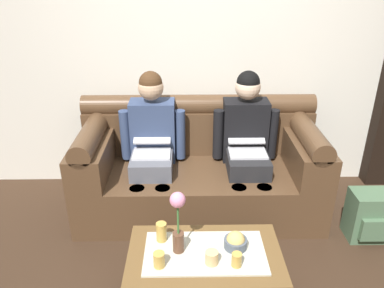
{
  "coord_description": "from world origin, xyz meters",
  "views": [
    {
      "loc": [
        -0.11,
        -1.76,
        2.0
      ],
      "look_at": [
        -0.07,
        0.91,
        0.74
      ],
      "focal_mm": 35.56,
      "sensor_mm": 36.0,
      "label": 1
    }
  ],
  "objects_px": {
    "cup_near_right": "(161,232)",
    "cup_far_left": "(159,260)",
    "coffee_table": "(205,259)",
    "backpack_right": "(368,216)",
    "person_left": "(152,140)",
    "snack_bowl": "(236,242)",
    "person_right": "(246,139)",
    "cup_far_center": "(237,260)",
    "flower_vase": "(178,219)",
    "couch": "(199,169)",
    "cup_near_left": "(212,258)"
  },
  "relations": [
    {
      "from": "cup_near_right",
      "to": "cup_far_left",
      "type": "bearing_deg",
      "value": -90.23
    },
    {
      "from": "coffee_table",
      "to": "backpack_right",
      "type": "xyz_separation_m",
      "value": [
        1.32,
        0.59,
        -0.12
      ]
    },
    {
      "from": "person_left",
      "to": "cup_near_right",
      "type": "height_order",
      "value": "person_left"
    },
    {
      "from": "person_left",
      "to": "snack_bowl",
      "type": "relative_size",
      "value": 8.36
    },
    {
      "from": "person_right",
      "to": "cup_far_left",
      "type": "relative_size",
      "value": 12.8
    },
    {
      "from": "backpack_right",
      "to": "coffee_table",
      "type": "bearing_deg",
      "value": -155.85
    },
    {
      "from": "person_left",
      "to": "cup_far_center",
      "type": "distance_m",
      "value": 1.35
    },
    {
      "from": "cup_near_right",
      "to": "cup_far_center",
      "type": "distance_m",
      "value": 0.52
    },
    {
      "from": "flower_vase",
      "to": "snack_bowl",
      "type": "relative_size",
      "value": 2.91
    },
    {
      "from": "cup_far_center",
      "to": "cup_near_right",
      "type": "bearing_deg",
      "value": 152.4
    },
    {
      "from": "flower_vase",
      "to": "cup_near_right",
      "type": "xyz_separation_m",
      "value": [
        -0.11,
        0.1,
        -0.17
      ]
    },
    {
      "from": "cup_far_left",
      "to": "couch",
      "type": "bearing_deg",
      "value": 76.99
    },
    {
      "from": "coffee_table",
      "to": "cup_far_left",
      "type": "bearing_deg",
      "value": -156.86
    },
    {
      "from": "couch",
      "to": "cup_far_center",
      "type": "distance_m",
      "value": 1.21
    },
    {
      "from": "couch",
      "to": "cup_far_left",
      "type": "relative_size",
      "value": 21.51
    },
    {
      "from": "cup_near_right",
      "to": "flower_vase",
      "type": "bearing_deg",
      "value": -42.88
    },
    {
      "from": "coffee_table",
      "to": "snack_bowl",
      "type": "distance_m",
      "value": 0.22
    },
    {
      "from": "couch",
      "to": "flower_vase",
      "type": "relative_size",
      "value": 4.83
    },
    {
      "from": "cup_far_center",
      "to": "coffee_table",
      "type": "bearing_deg",
      "value": 146.6
    },
    {
      "from": "couch",
      "to": "backpack_right",
      "type": "height_order",
      "value": "couch"
    },
    {
      "from": "person_right",
      "to": "cup_far_center",
      "type": "relative_size",
      "value": 13.97
    },
    {
      "from": "cup_far_left",
      "to": "snack_bowl",
      "type": "bearing_deg",
      "value": 18.76
    },
    {
      "from": "cup_near_left",
      "to": "person_left",
      "type": "bearing_deg",
      "value": 110.41
    },
    {
      "from": "couch",
      "to": "coffee_table",
      "type": "distance_m",
      "value": 1.08
    },
    {
      "from": "person_right",
      "to": "cup_near_left",
      "type": "relative_size",
      "value": 14.49
    },
    {
      "from": "snack_bowl",
      "to": "backpack_right",
      "type": "bearing_deg",
      "value": 26.05
    },
    {
      "from": "cup_near_right",
      "to": "cup_near_left",
      "type": "bearing_deg",
      "value": -34.96
    },
    {
      "from": "couch",
      "to": "person_right",
      "type": "distance_m",
      "value": 0.49
    },
    {
      "from": "coffee_table",
      "to": "cup_near_right",
      "type": "xyz_separation_m",
      "value": [
        -0.27,
        0.12,
        0.12
      ]
    },
    {
      "from": "backpack_right",
      "to": "cup_far_center",
      "type": "bearing_deg",
      "value": -147.98
    },
    {
      "from": "coffee_table",
      "to": "cup_far_left",
      "type": "relative_size",
      "value": 10.12
    },
    {
      "from": "couch",
      "to": "backpack_right",
      "type": "xyz_separation_m",
      "value": [
        1.32,
        -0.48,
        -0.17
      ]
    },
    {
      "from": "cup_far_left",
      "to": "backpack_right",
      "type": "relative_size",
      "value": 0.23
    },
    {
      "from": "couch",
      "to": "cup_near_right",
      "type": "relative_size",
      "value": 15.89
    },
    {
      "from": "coffee_table",
      "to": "flower_vase",
      "type": "relative_size",
      "value": 2.27
    },
    {
      "from": "person_left",
      "to": "cup_far_left",
      "type": "relative_size",
      "value": 12.8
    },
    {
      "from": "cup_far_left",
      "to": "person_left",
      "type": "bearing_deg",
      "value": 95.94
    },
    {
      "from": "cup_near_left",
      "to": "cup_near_right",
      "type": "distance_m",
      "value": 0.38
    },
    {
      "from": "backpack_right",
      "to": "couch",
      "type": "bearing_deg",
      "value": 159.99
    },
    {
      "from": "flower_vase",
      "to": "cup_far_left",
      "type": "distance_m",
      "value": 0.26
    },
    {
      "from": "person_left",
      "to": "cup_near_right",
      "type": "bearing_deg",
      "value": -82.55
    },
    {
      "from": "cup_far_center",
      "to": "backpack_right",
      "type": "height_order",
      "value": "cup_far_center"
    },
    {
      "from": "flower_vase",
      "to": "cup_far_center",
      "type": "distance_m",
      "value": 0.42
    },
    {
      "from": "person_right",
      "to": "snack_bowl",
      "type": "distance_m",
      "value": 1.08
    },
    {
      "from": "snack_bowl",
      "to": "couch",
      "type": "bearing_deg",
      "value": 100.7
    },
    {
      "from": "cup_near_left",
      "to": "backpack_right",
      "type": "relative_size",
      "value": 0.21
    },
    {
      "from": "couch",
      "to": "flower_vase",
      "type": "distance_m",
      "value": 1.1
    },
    {
      "from": "snack_bowl",
      "to": "cup_far_left",
      "type": "bearing_deg",
      "value": -161.24
    },
    {
      "from": "coffee_table",
      "to": "cup_near_right",
      "type": "distance_m",
      "value": 0.32
    },
    {
      "from": "cup_far_left",
      "to": "flower_vase",
      "type": "bearing_deg",
      "value": 50.01
    }
  ]
}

